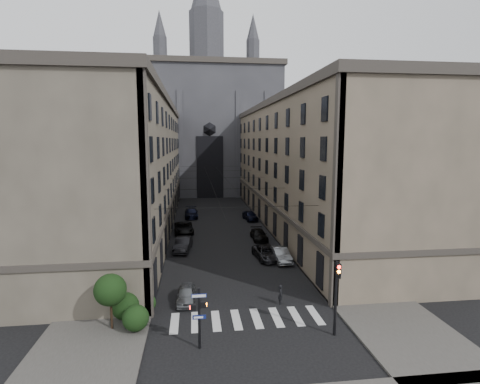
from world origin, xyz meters
name	(u,v)px	position (x,y,z in m)	size (l,w,h in m)	color
ground	(258,358)	(0.00, 0.00, 0.00)	(260.00, 260.00, 0.00)	black
sidewalk_left	(149,227)	(-10.50, 36.00, 0.07)	(7.00, 80.00, 0.15)	#383533
sidewalk_right	(284,223)	(10.50, 36.00, 0.07)	(7.00, 80.00, 0.15)	#383533
zebra_crossing	(246,319)	(0.00, 5.00, 0.01)	(11.00, 3.20, 0.01)	beige
building_left	(127,166)	(-13.44, 36.00, 9.34)	(13.60, 60.60, 18.85)	#4C463A
building_right	(304,164)	(13.44, 36.00, 9.34)	(13.60, 60.60, 18.85)	brown
gothic_tower	(208,121)	(0.00, 74.96, 17.80)	(35.00, 23.00, 58.00)	#2D2D33
pedestrian_signal_left	(199,314)	(-3.51, 1.50, 2.32)	(1.02, 0.38, 4.00)	black
traffic_light_right	(336,289)	(5.60, 1.92, 3.29)	(0.34, 0.50, 5.20)	black
shrub_cluster	(124,302)	(-8.72, 5.01, 1.80)	(3.90, 4.40, 3.90)	black
tram_wires	(218,179)	(0.00, 35.63, 7.25)	(14.00, 60.00, 0.43)	black
car_left_near	(186,294)	(-4.46, 8.52, 0.65)	(1.53, 3.81, 1.30)	slate
car_left_midnear	(183,244)	(-5.10, 22.93, 0.81)	(1.72, 4.92, 1.62)	black
car_left_midfar	(184,228)	(-5.21, 31.62, 0.77)	(2.56, 5.55, 1.54)	black
car_left_far	(191,213)	(-4.20, 42.43, 0.78)	(2.19, 5.38, 1.56)	black
car_right_near	(280,255)	(5.55, 17.74, 0.74)	(1.57, 4.51, 1.49)	gray
car_right_midnear	(267,253)	(4.20, 18.69, 0.71)	(2.35, 5.09, 1.41)	black
car_right_midfar	(259,235)	(4.75, 26.71, 0.67)	(1.89, 4.65, 1.35)	black
car_right_far	(250,216)	(5.43, 39.03, 0.77)	(1.82, 4.52, 1.54)	black
pedestrian	(281,295)	(3.08, 7.18, 0.80)	(0.59, 0.38, 1.60)	black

